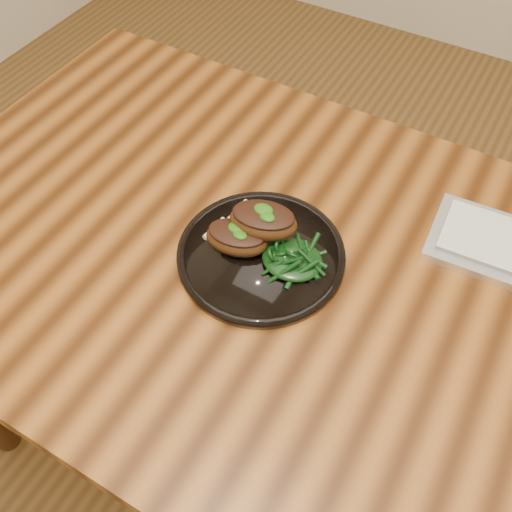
# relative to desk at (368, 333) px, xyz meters

# --- Properties ---
(desk) EXTENTS (1.60, 0.80, 0.75)m
(desk) POSITION_rel_desk_xyz_m (0.00, 0.00, 0.00)
(desk) COLOR #361906
(desk) RESTS_ON ground
(plate) EXTENTS (0.26, 0.26, 0.02)m
(plate) POSITION_rel_desk_xyz_m (-0.19, -0.01, 0.09)
(plate) COLOR black
(plate) RESTS_ON desk
(lamb_chop_front) EXTENTS (0.11, 0.08, 0.04)m
(lamb_chop_front) POSITION_rel_desk_xyz_m (-0.23, -0.02, 0.12)
(lamb_chop_front) COLOR #3A1E0B
(lamb_chop_front) RESTS_ON plate
(lamb_chop_back) EXTENTS (0.12, 0.09, 0.05)m
(lamb_chop_back) POSITION_rel_desk_xyz_m (-0.20, 0.02, 0.14)
(lamb_chop_back) COLOR #3A1E0B
(lamb_chop_back) RESTS_ON plate
(herb_smear) EXTENTS (0.08, 0.05, 0.00)m
(herb_smear) POSITION_rel_desk_xyz_m (-0.22, 0.05, 0.10)
(herb_smear) COLOR #134307
(herb_smear) RESTS_ON plate
(greens_heap) EXTENTS (0.09, 0.09, 0.04)m
(greens_heap) POSITION_rel_desk_xyz_m (-0.14, -0.01, 0.11)
(greens_heap) COLOR black
(greens_heap) RESTS_ON plate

